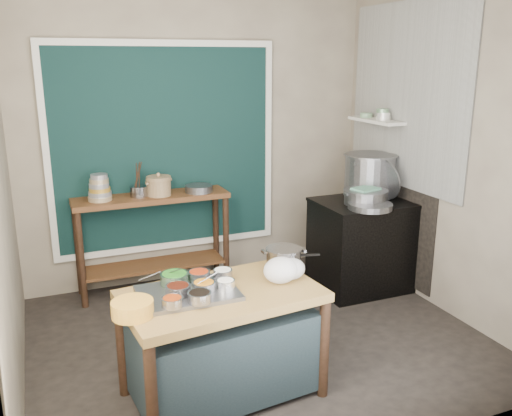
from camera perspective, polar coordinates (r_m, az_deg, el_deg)
name	(u,v)px	position (r m, az deg, el deg)	size (l,w,h in m)	color
floor	(257,338)	(4.54, 0.10, -13.56)	(3.50, 3.00, 0.02)	#29231F
back_wall	(199,141)	(5.45, -6.03, 7.03)	(3.50, 0.02, 2.80)	gray
right_wall	(445,153)	(4.98, 19.24, 5.47)	(0.02, 3.00, 2.80)	gray
curtain_panel	(165,149)	(5.33, -9.52, 6.17)	(2.10, 0.02, 1.90)	black
curtain_frame	(166,149)	(5.32, -9.50, 6.16)	(2.22, 0.03, 2.02)	beige
tile_panel	(406,96)	(5.34, 15.53, 11.25)	(0.02, 1.70, 1.70)	#B2B2AA
soot_patch	(392,212)	(5.61, 14.11, -0.43)	(0.01, 1.30, 1.30)	black
wall_shelf	(376,121)	(5.54, 12.57, 8.97)	(0.22, 0.70, 0.03)	beige
prep_table	(223,344)	(3.68, -3.54, -14.13)	(1.25, 0.72, 0.75)	olive
back_counter	(154,243)	(5.32, -10.73, -3.63)	(1.45, 0.40, 0.95)	#523017
stove_block	(363,246)	(5.40, 11.20, -3.95)	(0.90, 0.68, 0.85)	black
stove_top	(365,203)	(5.27, 11.45, 0.57)	(0.92, 0.69, 0.03)	black
condiment_tray	(188,293)	(3.48, -7.19, -8.86)	(0.61, 0.44, 0.03)	gray
condiment_bowls	(193,285)	(3.48, -6.66, -8.04)	(0.55, 0.48, 0.07)	gray
yellow_basin	(132,309)	(3.25, -12.88, -10.28)	(0.24, 0.24, 0.09)	orange
saucepan	(284,258)	(3.87, 2.92, -5.26)	(0.26, 0.26, 0.14)	gray
plastic_bag_a	(281,270)	(3.61, 2.61, -6.55)	(0.23, 0.20, 0.18)	white
plastic_bag_b	(291,269)	(3.67, 3.72, -6.41)	(0.19, 0.16, 0.14)	white
bowl_stack	(99,189)	(5.08, -16.20, 1.94)	(0.22, 0.22, 0.24)	tan
utensil_cup	(139,191)	(5.15, -12.22, 1.73)	(0.17, 0.17, 0.10)	gray
ceramic_crock	(159,187)	(5.15, -10.18, 2.19)	(0.24, 0.24, 0.16)	#876A4A
wide_bowl	(199,189)	(5.24, -6.04, 2.04)	(0.26, 0.26, 0.07)	gray
stock_pot	(370,175)	(5.45, 11.87, 3.43)	(0.53, 0.53, 0.41)	gray
pot_lid	(384,179)	(5.31, 13.36, 2.96)	(0.41, 0.41, 0.02)	gray
steamer	(365,197)	(5.14, 11.44, 1.16)	(0.42, 0.42, 0.14)	gray
green_cloth	(366,189)	(5.12, 11.48, 2.00)	(0.23, 0.18, 0.02)	#548E6B
shallow_pan	(370,206)	(4.99, 11.91, 0.22)	(0.40, 0.40, 0.05)	gray
shelf_bowl_stack	(383,115)	(5.45, 13.23, 9.53)	(0.14, 0.14, 0.11)	silver
shelf_bowl_green	(366,115)	(5.68, 11.53, 9.56)	(0.12, 0.12, 0.04)	gray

